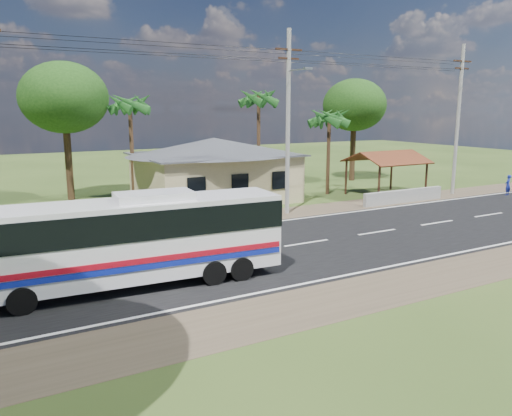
{
  "coord_description": "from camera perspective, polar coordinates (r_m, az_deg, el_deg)",
  "views": [
    {
      "loc": [
        -13.4,
        -19.23,
        6.39
      ],
      "look_at": [
        -2.24,
        1.0,
        1.79
      ],
      "focal_mm": 35.0,
      "sensor_mm": 36.0,
      "label": 1
    }
  ],
  "objects": [
    {
      "name": "utility_poles",
      "position": [
        30.33,
        3.16,
        10.08
      ],
      "size": [
        32.8,
        2.22,
        11.0
      ],
      "color": "#9E9E99",
      "rests_on": "ground"
    },
    {
      "name": "tree_behind_house",
      "position": [
        37.63,
        -21.09,
        11.64
      ],
      "size": [
        6.0,
        6.0,
        9.61
      ],
      "color": "#47301E",
      "rests_on": "ground"
    },
    {
      "name": "palm_mid",
      "position": [
        39.79,
        0.3,
        12.37
      ],
      "size": [
        2.8,
        2.8,
        8.2
      ],
      "color": "#47301E",
      "rests_on": "ground"
    },
    {
      "name": "palm_near",
      "position": [
        37.93,
        8.38,
        10.12
      ],
      "size": [
        2.8,
        2.8,
        6.7
      ],
      "color": "#47301E",
      "rests_on": "ground"
    },
    {
      "name": "motorcycle",
      "position": [
        29.24,
        0.6,
        -0.34
      ],
      "size": [
        2.04,
        1.33,
        1.01
      ],
      "primitive_type": "imported",
      "rotation": [
        0.0,
        0.0,
        1.2
      ],
      "color": "black",
      "rests_on": "ground"
    },
    {
      "name": "person",
      "position": [
        41.92,
        26.84,
        2.36
      ],
      "size": [
        0.65,
        0.52,
        1.55
      ],
      "primitive_type": "imported",
      "rotation": [
        0.0,
        0.0,
        3.42
      ],
      "color": "navy",
      "rests_on": "ground"
    },
    {
      "name": "house",
      "position": [
        35.5,
        -4.81,
        5.17
      ],
      "size": [
        12.4,
        10.0,
        5.0
      ],
      "color": "#C4B583",
      "rests_on": "ground"
    },
    {
      "name": "waiting_shed",
      "position": [
        38.46,
        14.7,
        5.44
      ],
      "size": [
        5.2,
        4.48,
        3.35
      ],
      "color": "#3C2315",
      "rests_on": "ground"
    },
    {
      "name": "ground",
      "position": [
        24.3,
        5.78,
        -4.04
      ],
      "size": [
        120.0,
        120.0,
        0.0
      ],
      "primitive_type": "plane",
      "color": "#2B4318",
      "rests_on": "ground"
    },
    {
      "name": "concrete_barrier",
      "position": [
        36.02,
        16.53,
        1.31
      ],
      "size": [
        7.0,
        0.3,
        0.9
      ],
      "primitive_type": "cube",
      "color": "#9E9E99",
      "rests_on": "ground"
    },
    {
      "name": "palm_far",
      "position": [
        36.46,
        -14.24,
        11.38
      ],
      "size": [
        2.8,
        2.8,
        7.7
      ],
      "color": "#47301E",
      "rests_on": "ground"
    },
    {
      "name": "tree_behind_shed",
      "position": [
        45.89,
        11.18,
        11.42
      ],
      "size": [
        5.6,
        5.6,
        9.02
      ],
      "color": "#47301E",
      "rests_on": "ground"
    },
    {
      "name": "coach_bus",
      "position": [
        18.45,
        -14.13,
        -2.95
      ],
      "size": [
        11.22,
        3.07,
        3.44
      ],
      "rotation": [
        0.0,
        0.0,
        -0.07
      ],
      "color": "silver",
      "rests_on": "ground"
    },
    {
      "name": "road",
      "position": [
        24.29,
        5.78,
        -4.02
      ],
      "size": [
        120.0,
        16.0,
        0.03
      ],
      "color": "black",
      "rests_on": "ground"
    }
  ]
}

